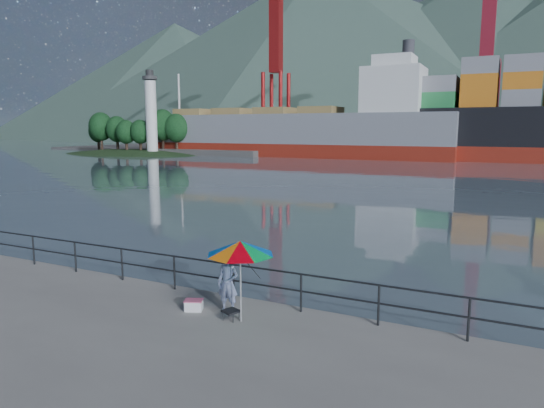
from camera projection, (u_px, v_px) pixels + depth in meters
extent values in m
cube|color=#4E5F6B|center=(469.00, 146.00, 128.59)|extent=(500.00, 280.00, 0.00)
cube|color=#514F4C|center=(511.00, 153.00, 91.40)|extent=(200.00, 40.00, 0.40)
cylinder|color=#2D3033|center=(147.00, 252.00, 14.48)|extent=(22.00, 0.05, 0.05)
cylinder|color=#2D3033|center=(147.00, 267.00, 14.55)|extent=(22.00, 0.05, 0.05)
cube|color=#2D3033|center=(147.00, 268.00, 14.56)|extent=(22.00, 0.06, 1.00)
cone|color=#385147|center=(176.00, 81.00, 238.14)|extent=(228.80, 228.80, 55.00)
cone|color=#385147|center=(317.00, 53.00, 215.20)|extent=(312.00, 312.00, 75.00)
cone|color=#385147|center=(489.00, 52.00, 189.91)|extent=(282.88, 282.88, 68.00)
ellipsoid|color=#263F1E|center=(131.00, 153.00, 91.98)|extent=(48.00, 26.40, 8.40)
cylinder|color=white|center=(151.00, 118.00, 87.48)|extent=(2.00, 2.00, 13.00)
cylinder|color=#2D2D2D|center=(150.00, 75.00, 86.32)|extent=(1.80, 1.80, 2.00)
cube|color=#267F3F|center=(512.00, 139.00, 90.11)|extent=(6.00, 2.40, 5.20)
cube|color=yellow|center=(512.00, 139.00, 92.77)|extent=(6.00, 2.40, 5.20)
imported|color=navy|center=(228.00, 283.00, 12.31)|extent=(0.59, 0.41, 1.55)
cylinder|color=white|center=(241.00, 285.00, 11.70)|extent=(0.04, 0.04, 1.85)
cone|color=orange|center=(240.00, 248.00, 11.55)|extent=(1.86, 1.86, 0.34)
cube|color=black|center=(231.00, 311.00, 11.93)|extent=(0.47, 0.47, 0.05)
cube|color=#2D3033|center=(231.00, 316.00, 11.95)|extent=(0.31, 0.31, 0.19)
cube|color=white|center=(194.00, 306.00, 12.54)|extent=(0.52, 0.44, 0.26)
cylinder|color=black|center=(251.00, 299.00, 13.40)|extent=(0.25, 1.55, 1.11)
cube|color=maroon|center=(289.00, 150.00, 85.53)|extent=(56.07, 9.70, 2.50)
cube|color=gray|center=(289.00, 129.00, 84.94)|extent=(56.07, 9.70, 5.00)
cube|color=silver|center=(394.00, 91.00, 76.25)|extent=(9.00, 8.15, 7.00)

